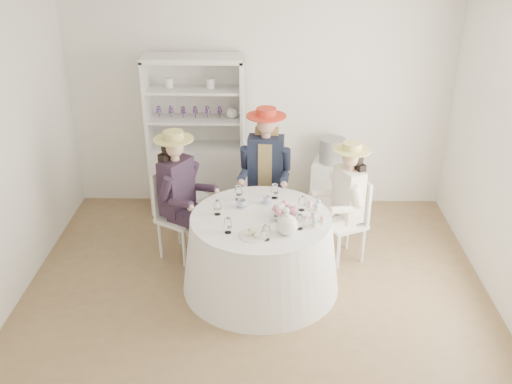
{
  "coord_description": "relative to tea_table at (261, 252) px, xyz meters",
  "views": [
    {
      "loc": [
        0.1,
        -4.49,
        3.33
      ],
      "look_at": [
        0.0,
        0.1,
        1.05
      ],
      "focal_mm": 40.0,
      "sensor_mm": 36.0,
      "label": 1
    }
  ],
  "objects": [
    {
      "name": "wall_front",
      "position": [
        -0.04,
        -2.16,
        0.97
      ],
      "size": [
        4.5,
        0.0,
        4.5
      ],
      "primitive_type": "plane",
      "rotation": [
        -1.57,
        0.0,
        0.0
      ],
      "color": "white",
      "rests_on": "ground"
    },
    {
      "name": "ceiling",
      "position": [
        -0.04,
        -0.16,
        2.32
      ],
      "size": [
        4.5,
        4.5,
        0.0
      ],
      "primitive_type": "plane",
      "rotation": [
        3.14,
        0.0,
        0.0
      ],
      "color": "white",
      "rests_on": "wall_back"
    },
    {
      "name": "flower_arrangement",
      "position": [
        0.21,
        -0.01,
        0.47
      ],
      "size": [
        0.18,
        0.18,
        0.07
      ],
      "rotation": [
        0.0,
        0.0,
        -0.41
      ],
      "color": "pink",
      "rests_on": "tea_table"
    },
    {
      "name": "cupcake_stand",
      "position": [
        0.49,
        -0.1,
        0.46
      ],
      "size": [
        0.23,
        0.23,
        0.22
      ],
      "rotation": [
        0.0,
        0.0,
        -0.15
      ],
      "color": "white",
      "rests_on": "tea_table"
    },
    {
      "name": "guest_left",
      "position": [
        -0.84,
        0.52,
        0.41
      ],
      "size": [
        0.6,
        0.55,
        1.4
      ],
      "rotation": [
        0.0,
        0.0,
        1.03
      ],
      "color": "silver",
      "rests_on": "ground"
    },
    {
      "name": "spare_chair",
      "position": [
        -0.89,
        1.07,
        0.09
      ],
      "size": [
        0.5,
        0.5,
        0.86
      ],
      "rotation": [
        0.0,
        0.0,
        2.38
      ],
      "color": "silver",
      "rests_on": "ground"
    },
    {
      "name": "teacup_a",
      "position": [
        -0.19,
        0.18,
        0.42
      ],
      "size": [
        0.09,
        0.09,
        0.07
      ],
      "primitive_type": "imported",
      "rotation": [
        0.0,
        0.0,
        0.03
      ],
      "color": "white",
      "rests_on": "tea_table"
    },
    {
      "name": "ground",
      "position": [
        -0.04,
        -0.16,
        -0.38
      ],
      "size": [
        4.5,
        4.5,
        0.0
      ],
      "primitive_type": "plane",
      "color": "brown",
      "rests_on": "ground"
    },
    {
      "name": "side_table",
      "position": [
        0.82,
        1.59,
        -0.06
      ],
      "size": [
        0.5,
        0.5,
        0.64
      ],
      "primitive_type": "cube",
      "rotation": [
        0.0,
        0.0,
        -0.25
      ],
      "color": "silver",
      "rests_on": "ground"
    },
    {
      "name": "stemware_set",
      "position": [
        -0.0,
        0.0,
        0.46
      ],
      "size": [
        0.88,
        0.88,
        0.15
      ],
      "color": "white",
      "rests_on": "tea_table"
    },
    {
      "name": "guest_right",
      "position": [
        0.86,
        0.49,
        0.36
      ],
      "size": [
        0.55,
        0.5,
        1.31
      ],
      "rotation": [
        0.0,
        0.0,
        -1.12
      ],
      "color": "silver",
      "rests_on": "ground"
    },
    {
      "name": "table_teapot",
      "position": [
        0.24,
        -0.3,
        0.47
      ],
      "size": [
        0.27,
        0.19,
        0.2
      ],
      "rotation": [
        0.0,
        0.0,
        0.19
      ],
      "color": "white",
      "rests_on": "tea_table"
    },
    {
      "name": "hatbox",
      "position": [
        0.82,
        1.59,
        0.41
      ],
      "size": [
        0.39,
        0.39,
        0.3
      ],
      "primitive_type": "cylinder",
      "rotation": [
        0.0,
        0.0,
        0.42
      ],
      "color": "black",
      "rests_on": "side_table"
    },
    {
      "name": "sandwich_plate",
      "position": [
        -0.05,
        -0.34,
        0.4
      ],
      "size": [
        0.26,
        0.26,
        0.06
      ],
      "rotation": [
        0.0,
        0.0,
        0.41
      ],
      "color": "white",
      "rests_on": "tea_table"
    },
    {
      "name": "flower_bowl",
      "position": [
        0.22,
        -0.06,
        0.41
      ],
      "size": [
        0.27,
        0.27,
        0.05
      ],
      "primitive_type": "imported",
      "rotation": [
        0.0,
        0.0,
        -0.29
      ],
      "color": "white",
      "rests_on": "tea_table"
    },
    {
      "name": "hutch",
      "position": [
        -0.77,
        1.6,
        0.3
      ],
      "size": [
        1.12,
        0.43,
        1.89
      ],
      "rotation": [
        0.0,
        0.0,
        0.01
      ],
      "color": "silver",
      "rests_on": "ground"
    },
    {
      "name": "guest_mid",
      "position": [
        0.04,
        0.99,
        0.46
      ],
      "size": [
        0.55,
        0.57,
        1.49
      ],
      "rotation": [
        0.0,
        0.0,
        -0.09
      ],
      "color": "silver",
      "rests_on": "ground"
    },
    {
      "name": "wall_back",
      "position": [
        -0.04,
        1.84,
        0.97
      ],
      "size": [
        4.5,
        0.0,
        4.5
      ],
      "primitive_type": "plane",
      "rotation": [
        1.57,
        0.0,
        0.0
      ],
      "color": "white",
      "rests_on": "ground"
    },
    {
      "name": "tea_table",
      "position": [
        0.0,
        0.0,
        0.0
      ],
      "size": [
        1.52,
        1.52,
        0.76
      ],
      "rotation": [
        0.0,
        0.0,
        0.05
      ],
      "color": "white",
      "rests_on": "ground"
    },
    {
      "name": "teacup_b",
      "position": [
        0.05,
        0.27,
        0.42
      ],
      "size": [
        0.08,
        0.08,
        0.07
      ],
      "primitive_type": "imported",
      "rotation": [
        0.0,
        0.0,
        -0.08
      ],
      "color": "white",
      "rests_on": "tea_table"
    },
    {
      "name": "teacup_c",
      "position": [
        0.23,
        0.14,
        0.41
      ],
      "size": [
        0.1,
        0.1,
        0.06
      ],
      "primitive_type": "imported",
      "rotation": [
        0.0,
        0.0,
        0.29
      ],
      "color": "white",
      "rests_on": "tea_table"
    }
  ]
}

